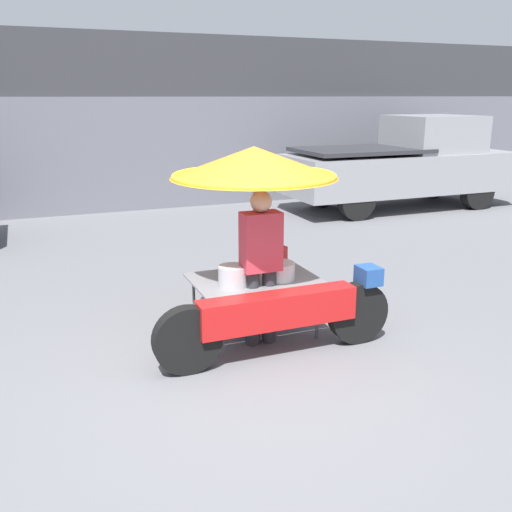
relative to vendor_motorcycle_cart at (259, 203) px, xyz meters
The scene contains 5 objects.
ground_plane 1.70m from the vendor_motorcycle_cart, 113.91° to the right, with size 36.00×36.00×0.00m, color slate.
shopfront_building 8.26m from the vendor_motorcycle_cart, 92.72° to the left, with size 28.00×2.06×3.66m.
vendor_motorcycle_cart is the anchor object (origin of this frame).
vendor_person 0.56m from the vendor_motorcycle_cart, 104.39° to the right, with size 0.38×0.22×1.55m.
pickup_truck 7.77m from the vendor_motorcycle_cart, 43.29° to the left, with size 5.10×1.77×1.99m.
Camera 1 is at (-1.68, -4.16, 2.41)m, focal length 40.00 mm.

